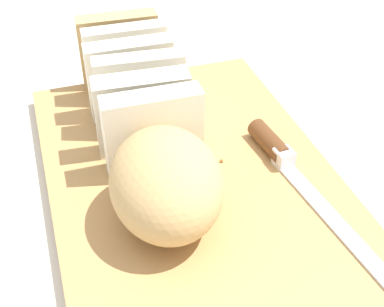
{
  "coord_description": "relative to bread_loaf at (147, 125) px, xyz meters",
  "views": [
    {
      "loc": [
        -0.42,
        0.13,
        0.4
      ],
      "look_at": [
        0.0,
        0.0,
        0.05
      ],
      "focal_mm": 48.74,
      "sensor_mm": 36.0,
      "label": 1
    }
  ],
  "objects": [
    {
      "name": "ground_plane",
      "position": [
        -0.04,
        -0.04,
        -0.07
      ],
      "size": [
        3.0,
        3.0,
        0.0
      ],
      "primitive_type": "plane",
      "color": "silver"
    },
    {
      "name": "cutting_board",
      "position": [
        -0.04,
        -0.04,
        -0.06
      ],
      "size": [
        0.47,
        0.32,
        0.02
      ],
      "primitive_type": "cube",
      "rotation": [
        0.0,
        0.0,
        0.02
      ],
      "color": "tan",
      "rests_on": "ground_plane"
    },
    {
      "name": "bread_loaf",
      "position": [
        0.0,
        0.0,
        0.0
      ],
      "size": [
        0.37,
        0.12,
        0.1
      ],
      "rotation": [
        0.0,
        0.0,
        -0.04
      ],
      "color": "tan",
      "rests_on": "cutting_board"
    },
    {
      "name": "bread_knife",
      "position": [
        -0.06,
        -0.14,
        -0.04
      ],
      "size": [
        0.27,
        0.05,
        0.02
      ],
      "rotation": [
        0.0,
        0.0,
        3.27
      ],
      "color": "silver",
      "rests_on": "cutting_board"
    },
    {
      "name": "crumb_near_knife",
      "position": [
        -0.03,
        -0.03,
        -0.05
      ],
      "size": [
        0.01,
        0.01,
        0.01
      ],
      "primitive_type": "sphere",
      "color": "#996633",
      "rests_on": "cutting_board"
    },
    {
      "name": "crumb_near_loaf",
      "position": [
        -0.03,
        -0.02,
        -0.05
      ],
      "size": [
        0.0,
        0.0,
        0.0
      ],
      "primitive_type": "sphere",
      "color": "#996633",
      "rests_on": "cutting_board"
    },
    {
      "name": "crumb_stray_left",
      "position": [
        -0.03,
        -0.08,
        -0.05
      ],
      "size": [
        0.0,
        0.0,
        0.0
      ],
      "primitive_type": "sphere",
      "color": "#996633",
      "rests_on": "cutting_board"
    }
  ]
}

